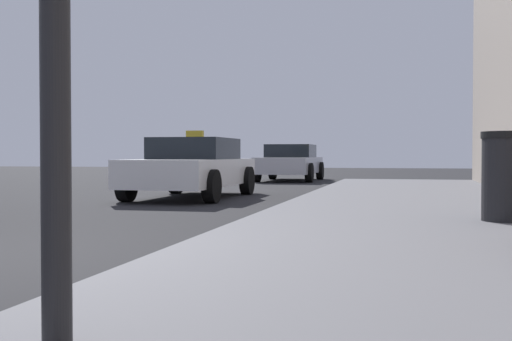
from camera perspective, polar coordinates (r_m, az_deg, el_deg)
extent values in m
cube|color=slate|center=(4.70, 13.87, -8.96)|extent=(4.00, 32.00, 0.15)
cylinder|color=black|center=(8.03, 21.12, -0.76)|extent=(0.56, 0.56, 0.95)
cylinder|color=black|center=(8.03, 21.16, 2.92)|extent=(0.58, 0.58, 0.08)
cube|color=white|center=(13.80, -5.66, -0.14)|extent=(1.73, 4.32, 0.55)
cube|color=black|center=(14.00, -5.38, 1.93)|extent=(1.52, 1.94, 0.45)
cube|color=yellow|center=(14.01, -5.38, 3.17)|extent=(0.36, 0.14, 0.16)
cylinder|color=black|center=(12.23, -3.91, -1.39)|extent=(0.22, 0.64, 0.64)
cylinder|color=black|center=(12.84, -11.30, -1.28)|extent=(0.22, 0.64, 0.64)
cylinder|color=black|center=(14.90, -0.79, -0.89)|extent=(0.22, 0.64, 0.64)
cylinder|color=black|center=(15.40, -7.04, -0.82)|extent=(0.22, 0.64, 0.64)
cube|color=#B7B7BF|center=(22.78, 2.98, 0.47)|extent=(1.77, 4.15, 0.55)
cube|color=black|center=(22.98, 3.08, 1.73)|extent=(1.56, 1.87, 0.45)
cylinder|color=black|center=(21.33, 4.70, -0.20)|extent=(0.22, 0.64, 0.64)
cylinder|color=black|center=(21.66, 0.05, -0.17)|extent=(0.22, 0.64, 0.64)
cylinder|color=black|center=(23.96, 5.63, -0.02)|extent=(0.22, 0.64, 0.64)
cylinder|color=black|center=(24.26, 1.47, 0.00)|extent=(0.22, 0.64, 0.64)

